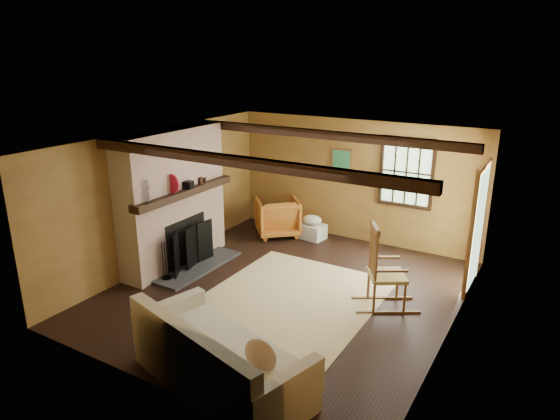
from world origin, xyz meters
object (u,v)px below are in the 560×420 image
Objects in this scene: fireplace at (174,204)px; laundry_basket at (312,231)px; rocking_chair at (384,273)px; armchair at (278,217)px; sofa at (217,363)px.

fireplace reaches higher than laundry_basket.
fireplace is 2.93m from laundry_basket.
rocking_chair reaches higher than laundry_basket.
armchair is (0.80, 2.15, -0.72)m from fireplace.
fireplace is 1.85× the size of rocking_chair.
armchair reaches higher than laundry_basket.
fireplace reaches higher than armchair.
sofa reaches higher than armchair.
sofa is at bearing -75.36° from laundry_basket.
fireplace is at bearing -123.13° from laundry_basket.
laundry_basket is 0.59× the size of armchair.
fireplace is 1.00× the size of sofa.
fireplace is 2.82× the size of armchair.
sofa is 2.81× the size of armchair.
armchair is at bearing 26.72° from rocking_chair.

